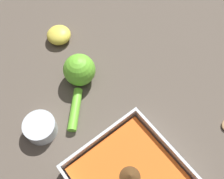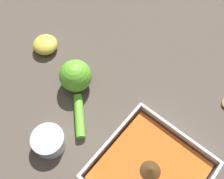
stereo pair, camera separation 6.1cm
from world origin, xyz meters
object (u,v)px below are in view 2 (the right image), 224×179
(square_dish, at_px, (149,173))
(lemon_half, at_px, (45,45))
(lemon_squeezer, at_px, (76,79))
(spice_bowl, at_px, (49,141))

(square_dish, xyz_separation_m, lemon_half, (-0.09, -0.40, -0.00))
(lemon_squeezer, bearing_deg, spice_bowl, 153.28)
(spice_bowl, xyz_separation_m, lemon_half, (-0.17, -0.20, 0.00))
(spice_bowl, relative_size, lemon_squeezer, 0.47)
(spice_bowl, height_order, lemon_half, spice_bowl)
(lemon_squeezer, relative_size, lemon_half, 2.34)
(square_dish, distance_m, lemon_squeezer, 0.26)
(square_dish, relative_size, spice_bowl, 2.84)
(spice_bowl, bearing_deg, lemon_half, -131.35)
(spice_bowl, bearing_deg, lemon_squeezer, -159.54)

